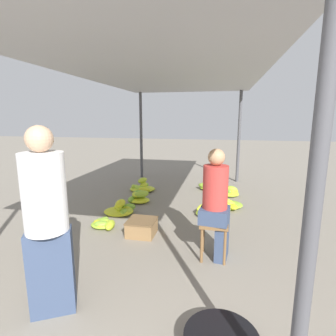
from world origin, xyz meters
The scene contains 16 objects.
canopy_post_front_right centered at (1.36, 0.30, 1.21)m, with size 0.08×0.08×2.42m, color #4C4C51.
canopy_post_back_left centered at (-1.36, 6.24, 1.21)m, with size 0.08×0.08×2.42m, color #4C4C51.
canopy_post_back_right centered at (1.36, 6.24, 1.21)m, with size 0.08×0.08×2.42m, color #4C4C51.
canopy_tarp centered at (0.00, 3.27, 2.44)m, with size 3.12×6.34×0.04m, color #B2B2B7.
vendor_foreground centered at (-0.51, 0.86, 0.87)m, with size 0.48×0.48×1.68m.
stool centered at (0.87, 2.08, 0.38)m, with size 0.34×0.34×0.48m.
vendor_seated centered at (0.89, 2.08, 0.73)m, with size 0.38×0.38×1.38m.
banana_pile_left_0 centered at (-0.89, 2.66, 0.06)m, with size 0.45×0.44×0.13m.
banana_pile_left_1 centered at (-0.84, 3.29, 0.08)m, with size 0.55×0.53×0.27m.
banana_pile_left_2 centered at (-0.74, 3.99, 0.10)m, with size 0.50×0.42×0.26m.
banana_pile_left_3 centered at (-0.92, 4.81, 0.09)m, with size 0.60×0.53×0.31m.
banana_pile_right_0 centered at (0.65, 5.24, 0.09)m, with size 0.56×0.45×0.26m.
banana_pile_right_1 centered at (1.08, 4.03, 0.08)m, with size 0.56×0.59×0.23m.
banana_pile_right_2 centered at (1.11, 4.84, 0.08)m, with size 0.56×0.46×0.23m.
banana_pile_right_3 centered at (0.71, 3.51, 0.08)m, with size 0.51×0.51×0.21m.
crate_near centered at (-0.20, 2.53, 0.12)m, with size 0.42×0.42×0.23m.
Camera 1 is at (0.93, -0.99, 1.74)m, focal length 28.00 mm.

